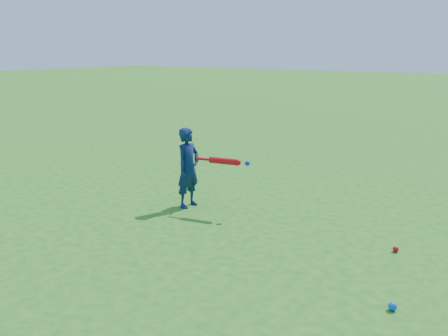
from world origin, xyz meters
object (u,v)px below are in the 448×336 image
ground_ball_red (396,249)px  bat_swing (226,161)px  child (188,168)px  ground_ball_blue (392,306)px

ground_ball_red → bat_swing: (-2.12, 0.07, 0.63)m
ground_ball_red → bat_swing: bat_swing is taller
child → ground_ball_blue: 3.24m
ground_ball_red → bat_swing: 2.21m
child → bat_swing: size_ratio=1.48×
ground_ball_blue → bat_swing: 2.81m
bat_swing → child: bearing=175.4°
ground_ball_blue → ground_ball_red: bearing=104.6°
child → bat_swing: bearing=-83.1°
bat_swing → ground_ball_red: bearing=-12.6°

